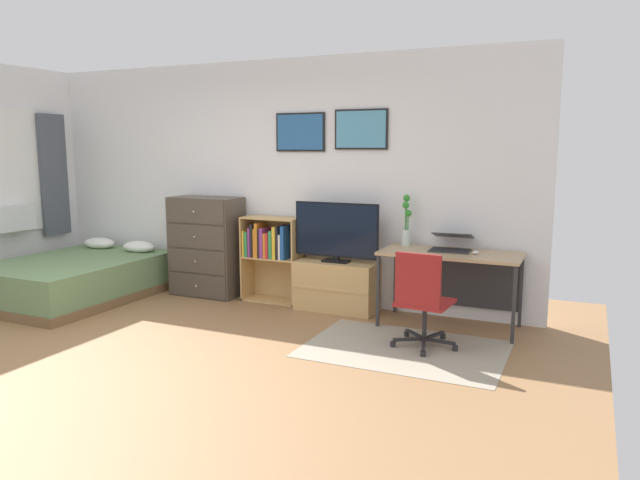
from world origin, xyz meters
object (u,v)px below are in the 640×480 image
(computer_mouse, at_px, (476,252))
(bamboo_vase, at_px, (406,223))
(dresser, at_px, (207,246))
(bed, at_px, (75,278))
(desk, at_px, (452,264))
(television, at_px, (336,232))
(office_chair, at_px, (422,298))
(bookshelf, at_px, (270,250))
(tv_stand, at_px, (337,286))
(laptop, at_px, (451,243))

(computer_mouse, bearing_deg, bamboo_vase, 163.20)
(dresser, relative_size, bamboo_vase, 2.23)
(bed, height_order, desk, desk)
(dresser, height_order, computer_mouse, dresser)
(television, distance_m, office_chair, 1.48)
(bed, bearing_deg, desk, 10.51)
(bookshelf, distance_m, computer_mouse, 2.32)
(dresser, xyz_separation_m, bamboo_vase, (2.38, 0.12, 0.39))
(office_chair, distance_m, bamboo_vase, 1.17)
(tv_stand, bearing_deg, dresser, -179.48)
(dresser, xyz_separation_m, television, (1.66, -0.01, 0.27))
(bookshelf, xyz_separation_m, bamboo_vase, (1.56, 0.06, 0.38))
(tv_stand, height_order, desk, desk)
(bookshelf, bearing_deg, office_chair, -24.37)
(dresser, height_order, desk, dresser)
(computer_mouse, bearing_deg, bookshelf, 175.92)
(bookshelf, distance_m, bamboo_vase, 1.61)
(bookshelf, relative_size, television, 1.02)
(bookshelf, bearing_deg, desk, -2.07)
(television, relative_size, office_chair, 1.10)
(bed, bearing_deg, television, 14.77)
(bed, relative_size, laptop, 4.58)
(dresser, xyz_separation_m, tv_stand, (1.66, 0.02, -0.32))
(television, relative_size, bamboo_vase, 1.81)
(dresser, xyz_separation_m, bookshelf, (0.82, 0.06, 0.01))
(tv_stand, xyz_separation_m, desk, (1.23, -0.03, 0.35))
(computer_mouse, bearing_deg, tv_stand, 175.36)
(dresser, distance_m, desk, 2.89)
(television, xyz_separation_m, bamboo_vase, (0.72, 0.13, 0.12))
(bookshelf, distance_m, office_chair, 2.19)
(tv_stand, bearing_deg, bed, -165.03)
(tv_stand, bearing_deg, computer_mouse, -4.64)
(dresser, height_order, laptop, dresser)
(bookshelf, relative_size, office_chair, 1.11)
(bookshelf, relative_size, desk, 0.72)
(bed, xyz_separation_m, tv_stand, (2.96, 0.79, 0.03))
(bed, relative_size, tv_stand, 2.29)
(bed, bearing_deg, laptop, 11.14)
(dresser, bearing_deg, computer_mouse, -1.90)
(bookshelf, bearing_deg, laptop, -0.89)
(bed, bearing_deg, bamboo_vase, 13.89)
(office_chair, bearing_deg, laptop, 91.27)
(bookshelf, bearing_deg, bed, -158.44)
(dresser, bearing_deg, laptop, 0.57)
(bamboo_vase, bearing_deg, bookshelf, -177.81)
(dresser, bearing_deg, bed, -149.10)
(laptop, bearing_deg, television, 179.07)
(television, bearing_deg, computer_mouse, -3.77)
(bed, distance_m, desk, 4.27)
(office_chair, xyz_separation_m, laptop, (0.05, 0.87, 0.35))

